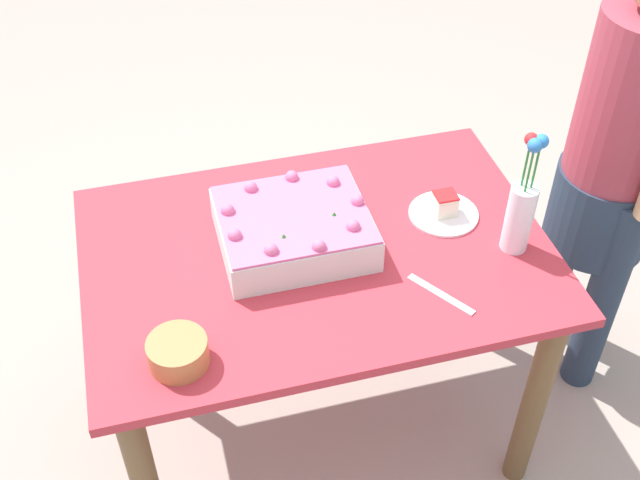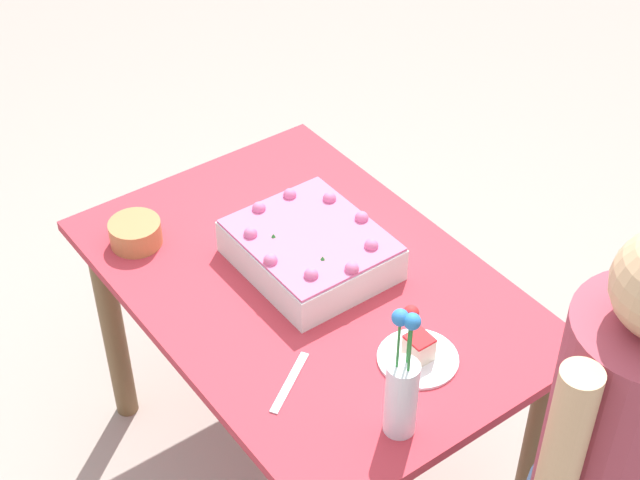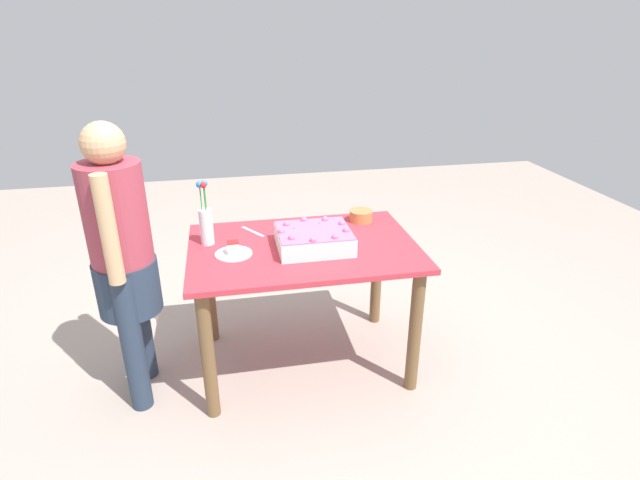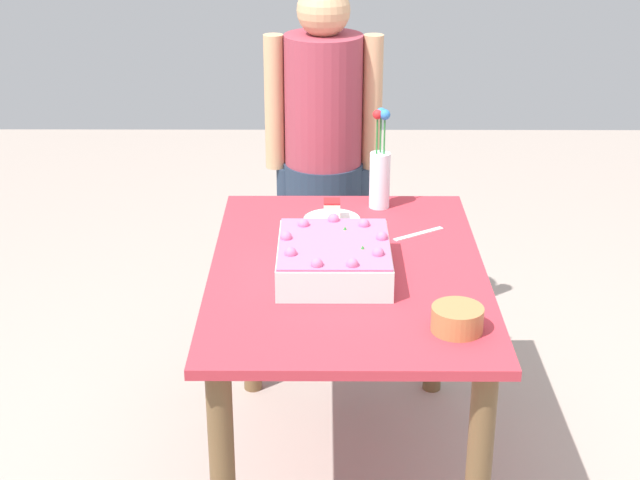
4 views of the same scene
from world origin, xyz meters
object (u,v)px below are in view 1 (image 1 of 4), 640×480
at_px(serving_plate_with_slice, 444,210).
at_px(fruit_bowl, 178,352).
at_px(sheet_cake, 294,228).
at_px(person_standing, 618,155).
at_px(cake_knife, 441,294).
at_px(flower_vase, 521,210).

relative_size(serving_plate_with_slice, fruit_bowl, 1.38).
bearing_deg(sheet_cake, person_standing, 1.95).
bearing_deg(person_standing, cake_knife, 25.63).
xyz_separation_m(cake_knife, fruit_bowl, (-0.66, -0.04, 0.03)).
bearing_deg(fruit_bowl, person_standing, 15.25).
height_order(cake_knife, fruit_bowl, fruit_bowl).
bearing_deg(fruit_bowl, flower_vase, 10.05).
xyz_separation_m(flower_vase, fruit_bowl, (-0.92, -0.16, -0.09)).
relative_size(serving_plate_with_slice, person_standing, 0.13).
bearing_deg(fruit_bowl, cake_knife, 3.79).
bearing_deg(sheet_cake, fruit_bowl, -137.10).
xyz_separation_m(sheet_cake, fruit_bowl, (-0.35, -0.33, -0.02)).
relative_size(sheet_cake, serving_plate_with_slice, 2.01).
relative_size(serving_plate_with_slice, cake_knife, 0.99).
xyz_separation_m(serving_plate_with_slice, cake_knife, (-0.12, -0.29, -0.02)).
xyz_separation_m(sheet_cake, serving_plate_with_slice, (0.43, 0.00, -0.03)).
height_order(sheet_cake, serving_plate_with_slice, sheet_cake).
height_order(cake_knife, person_standing, person_standing).
distance_m(sheet_cake, flower_vase, 0.59).
distance_m(serving_plate_with_slice, cake_knife, 0.31).
bearing_deg(flower_vase, serving_plate_with_slice, 128.12).
relative_size(sheet_cake, flower_vase, 1.09).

